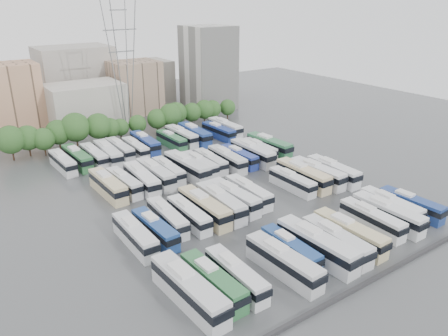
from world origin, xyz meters
TOP-DOWN VIEW (x-y plane):
  - ground at (0.00, 0.00)m, footprint 220.00×220.00m
  - parapet at (0.00, -33.00)m, footprint 56.00×0.50m
  - tree_line at (-2.77, 42.09)m, footprint 65.28×7.70m
  - city_buildings at (-7.46, 71.86)m, footprint 102.00×35.00m
  - apartment_tower at (34.00, 58.00)m, footprint 14.00×14.00m
  - electricity_pylon at (2.00, 50.00)m, footprint 9.00×6.91m
  - bus_r0_s0 at (-21.59, -23.15)m, footprint 3.56×13.77m
  - bus_r0_s1 at (-18.12, -23.10)m, footprint 2.90×11.74m
  - bus_r0_s2 at (-14.93, -23.61)m, footprint 2.72×11.45m
  - bus_r0_s4 at (-8.21, -25.11)m, footprint 3.20×12.75m
  - bus_r0_s5 at (-4.96, -22.97)m, footprint 2.72×10.97m
  - bus_r0_s6 at (-1.69, -24.85)m, footprint 3.43×13.70m
  - bus_r0_s7 at (1.75, -25.39)m, footprint 3.07×12.27m
  - bus_r0_s8 at (4.99, -25.08)m, footprint 2.95×12.49m
  - bus_r0_s10 at (11.51, -24.06)m, footprint 2.91×11.69m
  - bus_r0_s11 at (14.91, -24.55)m, footprint 2.83×12.62m
  - bus_r0_s12 at (18.00, -22.97)m, footprint 2.97×11.70m
  - bus_r0_s13 at (21.33, -24.57)m, footprint 2.93×11.47m
  - bus_r1_s0 at (-21.45, -7.21)m, footprint 2.67×11.85m
  - bus_r1_s1 at (-18.16, -7.16)m, footprint 2.86×11.34m
  - bus_r1_s2 at (-14.83, -4.92)m, footprint 3.00×11.34m
  - bus_r1_s3 at (-11.48, -6.01)m, footprint 2.61×11.12m
  - bus_r1_s4 at (-8.33, -5.67)m, footprint 2.84×12.93m
  - bus_r1_s5 at (-5.00, -5.67)m, footprint 3.32×12.87m
  - bus_r1_s6 at (-1.84, -5.18)m, footprint 3.09×12.40m
  - bus_r1_s7 at (1.69, -4.81)m, footprint 2.86×11.67m
  - bus_r1_s10 at (11.62, -5.64)m, footprint 2.43×11.04m
  - bus_r1_s11 at (15.00, -5.11)m, footprint 3.08×13.18m
  - bus_r1_s12 at (18.13, -5.89)m, footprint 3.18×12.92m
  - bus_r1_s13 at (21.58, -6.88)m, footprint 3.25×12.80m
  - bus_r2_s1 at (-18.18, 12.16)m, footprint 3.07×12.71m
  - bus_r2_s2 at (-15.00, 12.18)m, footprint 3.03×11.55m
  - bus_r2_s3 at (-11.74, 11.37)m, footprint 3.40×12.90m
  - bus_r2_s4 at (-8.36, 12.33)m, footprint 2.80×12.64m
  - bus_r2_s5 at (-5.10, 12.95)m, footprint 2.64×11.01m
  - bus_r2_s6 at (-1.53, 11.64)m, footprint 3.54×13.67m
  - bus_r2_s7 at (1.71, 11.99)m, footprint 2.51×11.44m
  - bus_r2_s8 at (4.78, 12.40)m, footprint 2.85×11.02m
  - bus_r2_s9 at (8.18, 11.05)m, footprint 3.26×12.36m
  - bus_r2_s10 at (11.43, 11.13)m, footprint 2.58×11.29m
  - bus_r2_s11 at (14.94, 10.80)m, footprint 2.97×13.24m
  - bus_r2_s12 at (18.36, 12.61)m, footprint 2.62×10.96m
  - bus_r2_s13 at (21.43, 12.66)m, footprint 3.50×13.27m
  - bus_r3_s0 at (-21.48, 29.71)m, footprint 2.99×11.54m
  - bus_r3_s1 at (-18.16, 30.42)m, footprint 3.31×12.40m
  - bus_r3_s2 at (-14.66, 29.66)m, footprint 2.73×11.81m
  - bus_r3_s3 at (-11.72, 28.93)m, footprint 3.32×12.91m
  - bus_r3_s4 at (-8.29, 30.58)m, footprint 2.75×11.73m
  - bus_r3_s5 at (-4.90, 29.50)m, footprint 2.54×11.08m
  - bus_r3_s6 at (-1.71, 31.08)m, footprint 3.08×12.54m
  - bus_r3_s8 at (4.82, 30.00)m, footprint 2.81×11.29m
  - bus_r3_s9 at (8.23, 30.99)m, footprint 2.94×12.44m
  - bus_r3_s10 at (11.56, 30.13)m, footprint 3.45×13.31m
  - bus_r3_s12 at (18.22, 29.16)m, footprint 3.11×11.81m
  - bus_r3_s13 at (21.50, 30.79)m, footprint 2.77×12.56m

SIDE VIEW (x-z plane):
  - ground at x=0.00m, z-range 0.00..0.00m
  - parapet at x=0.00m, z-range 0.00..0.50m
  - bus_r0_s5 at x=-4.96m, z-range -0.03..3.39m
  - bus_r2_s12 at x=18.36m, z-range -0.03..3.39m
  - bus_r2_s8 at x=4.78m, z-range -0.03..3.40m
  - bus_r2_s5 at x=-5.10m, z-range -0.03..3.41m
  - bus_r1_s10 at x=11.62m, z-range -0.03..3.43m
  - bus_r3_s5 at x=-4.90m, z-range -0.03..3.44m
  - bus_r1_s3 at x=-11.48m, z-range -0.03..3.44m
  - bus_r3_s8 at x=4.82m, z-range -0.03..3.49m
  - bus_r1_s2 at x=-14.83m, z-range -0.03..3.49m
  - bus_r1_s1 at x=-18.16m, z-range -0.03..3.50m
  - bus_r2_s10 at x=11.43m, z-range -0.03..3.50m
  - bus_r0_s13 at x=21.33m, z-range -0.03..3.54m
  - bus_r0_s2 at x=-14.93m, z-range -0.03..3.55m
  - bus_r2_s7 at x=1.71m, z-range -0.03..3.55m
  - bus_r3_s0 at x=-21.48m, z-range -0.03..3.56m
  - bus_r2_s2 at x=-15.00m, z-range -0.03..3.56m
  - bus_r1_s7 at x=1.69m, z-range -0.03..3.61m
  - bus_r0_s10 at x=11.51m, z-range -0.03..3.61m
  - bus_r0_s12 at x=18.00m, z-range -0.03..3.61m
  - bus_r0_s1 at x=-18.12m, z-range -0.03..3.63m
  - bus_r3_s4 at x=-8.29m, z-range -0.03..3.63m
  - bus_r3_s12 at x=18.22m, z-range -0.03..3.64m
  - bus_r3_s2 at x=-14.66m, z-range -0.03..3.66m
  - bus_r1_s0 at x=-21.45m, z-range -0.03..3.68m
  - bus_r0_s7 at x=1.75m, z-range -0.03..3.79m
  - bus_r2_s9 at x=8.18m, z-range -0.03..3.81m
  - bus_r3_s1 at x=-18.16m, z-range -0.03..3.82m
  - bus_r1_s6 at x=-1.84m, z-range -0.04..3.83m
  - bus_r3_s9 at x=8.23m, z-range -0.04..3.85m
  - bus_r0_s8 at x=4.99m, z-range -0.04..3.87m
  - bus_r3_s6 at x=-1.71m, z-range -0.04..3.88m
  - bus_r3_s13 at x=21.50m, z-range -0.04..3.90m
  - bus_r0_s11 at x=14.91m, z-range -0.04..3.92m
  - bus_r2_s4 at x=-8.36m, z-range -0.04..3.93m
  - bus_r2_s1 at x=-18.18m, z-range -0.04..3.93m
  - bus_r0_s4 at x=-8.21m, z-range -0.04..3.94m
  - bus_r1_s13 at x=21.58m, z-range -0.04..3.95m
  - bus_r1_s5 at x=-5.00m, z-range -0.04..3.97m
  - bus_r2_s3 at x=-11.74m, z-range -0.04..3.97m
  - bus_r3_s3 at x=-11.72m, z-range -0.04..3.98m
  - bus_r1_s12 at x=18.13m, z-range -0.04..3.99m
  - bus_r1_s4 at x=-8.33m, z-range -0.04..4.02m
  - bus_r1_s11 at x=15.00m, z-range -0.04..4.08m
  - bus_r2_s13 at x=21.43m, z-range -0.04..4.09m
  - bus_r3_s10 at x=11.56m, z-range -0.04..4.10m
  - bus_r2_s11 at x=14.94m, z-range -0.04..4.11m
  - bus_r2_s6 at x=-1.53m, z-range -0.04..4.21m
  - bus_r0_s6 at x=-1.69m, z-range -0.04..4.23m
  - bus_r0_s0 at x=-21.59m, z-range -0.04..4.25m
  - tree_line at x=-2.77m, z-range 0.03..8.92m
  - city_buildings at x=-7.46m, z-range -2.13..17.87m
  - apartment_tower at x=34.00m, z-range 0.00..26.00m
  - electricity_pylon at x=2.00m, z-range 1.75..35.57m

